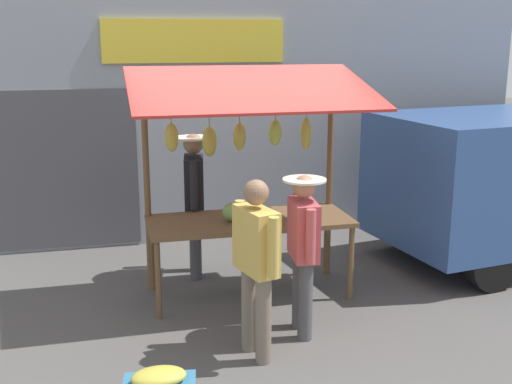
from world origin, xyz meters
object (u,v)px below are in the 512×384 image
(vendor_with_sunhat, at_px, (194,192))
(shopper_with_ponytail, at_px, (303,243))
(market_stall, at_px, (248,158))
(shopper_with_shopping_bag, at_px, (256,257))

(vendor_with_sunhat, bearing_deg, shopper_with_ponytail, 31.81)
(market_stall, xyz_separation_m, shopper_with_shopping_bag, (0.26, 1.42, -0.60))
(market_stall, bearing_deg, vendor_with_sunhat, -56.13)
(shopper_with_ponytail, bearing_deg, market_stall, 19.81)
(vendor_with_sunhat, bearing_deg, market_stall, 42.72)
(market_stall, height_order, shopper_with_shopping_bag, market_stall)
(market_stall, xyz_separation_m, shopper_with_ponytail, (-0.28, 1.08, -0.63))
(shopper_with_ponytail, bearing_deg, shopper_with_shopping_bag, 127.27)
(shopper_with_ponytail, height_order, shopper_with_shopping_bag, shopper_with_shopping_bag)
(market_stall, distance_m, vendor_with_sunhat, 1.01)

